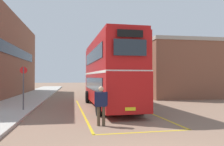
{
  "coord_description": "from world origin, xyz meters",
  "views": [
    {
      "loc": [
        -1.98,
        -5.26,
        2.17
      ],
      "look_at": [
        0.89,
        11.82,
        2.47
      ],
      "focal_mm": 36.47,
      "sensor_mm": 36.0,
      "label": 1
    }
  ],
  "objects_px": {
    "double_decker_bus": "(109,72)",
    "pedestrian_boarding": "(101,103)",
    "single_deck_bus": "(101,80)",
    "bus_stop_sign": "(23,84)"
  },
  "relations": [
    {
      "from": "double_decker_bus",
      "to": "pedestrian_boarding",
      "type": "xyz_separation_m",
      "value": [
        -1.28,
        -5.87,
        -1.49
      ]
    },
    {
      "from": "single_deck_bus",
      "to": "bus_stop_sign",
      "type": "relative_size",
      "value": 3.81
    },
    {
      "from": "single_deck_bus",
      "to": "pedestrian_boarding",
      "type": "distance_m",
      "value": 23.93
    },
    {
      "from": "double_decker_bus",
      "to": "pedestrian_boarding",
      "type": "distance_m",
      "value": 6.19
    },
    {
      "from": "bus_stop_sign",
      "to": "double_decker_bus",
      "type": "bearing_deg",
      "value": 11.21
    },
    {
      "from": "single_deck_bus",
      "to": "pedestrian_boarding",
      "type": "height_order",
      "value": "single_deck_bus"
    },
    {
      "from": "single_deck_bus",
      "to": "pedestrian_boarding",
      "type": "xyz_separation_m",
      "value": [
        -2.84,
        -23.76,
        -0.62
      ]
    },
    {
      "from": "single_deck_bus",
      "to": "bus_stop_sign",
      "type": "xyz_separation_m",
      "value": [
        -7.12,
        -18.99,
        0.11
      ]
    },
    {
      "from": "single_deck_bus",
      "to": "double_decker_bus",
      "type": "bearing_deg",
      "value": -94.99
    },
    {
      "from": "double_decker_bus",
      "to": "single_deck_bus",
      "type": "relative_size",
      "value": 1.05
    }
  ]
}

